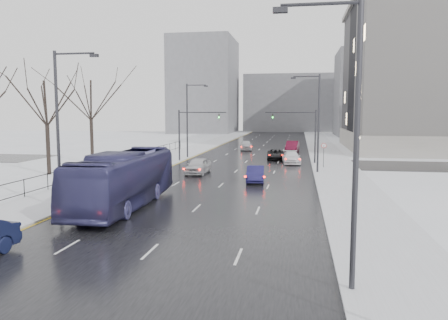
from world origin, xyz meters
The scene contains 26 objects.
road centered at (0.00, 60.00, 0.02)m, with size 16.00×150.00×0.04m, color black.
cross_road centered at (0.00, 48.00, 0.02)m, with size 130.00×10.00×0.04m, color black.
sidewalk_left centered at (-10.50, 60.00, 0.08)m, with size 5.00×150.00×0.16m, color silver.
sidewalk_right centered at (10.50, 60.00, 0.08)m, with size 5.00×150.00×0.16m, color silver.
park_strip centered at (-20.00, 60.00, 0.06)m, with size 14.00×150.00×0.12m, color white.
tree_park_d centered at (-17.80, 34.00, 0.00)m, with size 8.75×8.75×12.50m, color black, non-canonical shape.
tree_park_e centered at (-18.20, 44.00, 0.00)m, with size 9.45×9.45×13.50m, color black, non-canonical shape.
iron_fence centered at (-13.00, 30.00, 0.91)m, with size 0.06×70.00×1.30m.
streetlight_r_near centered at (8.17, 10.00, 5.62)m, with size 2.95×0.25×10.00m.
streetlight_r_mid centered at (8.17, 40.00, 5.62)m, with size 2.95×0.25×10.00m.
streetlight_l_near centered at (-8.17, 20.00, 5.62)m, with size 2.95×0.25×10.00m.
streetlight_l_far centered at (-8.17, 52.00, 5.62)m, with size 2.95×0.25×10.00m.
lamppost_r_mid centered at (11.00, 30.00, 2.94)m, with size 0.36×0.36×4.28m.
mast_signal_right centered at (7.33, 48.00, 4.11)m, with size 6.10×0.33×6.50m.
mast_signal_left centered at (-7.33, 48.00, 4.11)m, with size 6.10×0.33×6.50m.
no_uturn_sign centered at (9.20, 44.00, 2.30)m, with size 0.60×0.06×2.70m.
bldg_far_right centered at (28.00, 115.00, 11.00)m, with size 24.00×20.00×22.00m, color slate.
bldg_far_left centered at (-22.00, 125.00, 14.00)m, with size 18.00×22.00×28.00m, color slate.
bldg_far_center centered at (4.00, 140.00, 9.00)m, with size 30.00×18.00×18.00m, color slate.
bus centered at (-4.80, 21.73, 1.87)m, with size 3.07×13.11×3.65m, color navy.
sedan_center_near centered at (-3.50, 37.49, 0.85)m, with size 1.91×4.75×1.62m, color silver.
sedan_right_near centered at (2.71, 33.34, 0.76)m, with size 1.51×4.34×1.43m, color navy.
sedan_right_cross centered at (3.50, 52.09, 0.71)m, with size 2.21×4.80×1.33m, color black.
sedan_right_far centered at (5.63, 47.92, 0.77)m, with size 2.03×5.00×1.45m, color white.
sedan_center_far centered at (-2.02, 65.38, 0.84)m, with size 1.89×4.71×1.60m, color #BABBC0.
sedan_right_distant centered at (5.47, 63.68, 0.90)m, with size 1.81×5.19×1.71m, color #5A0F27.
Camera 1 is at (6.50, -5.13, 6.27)m, focal length 35.00 mm.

